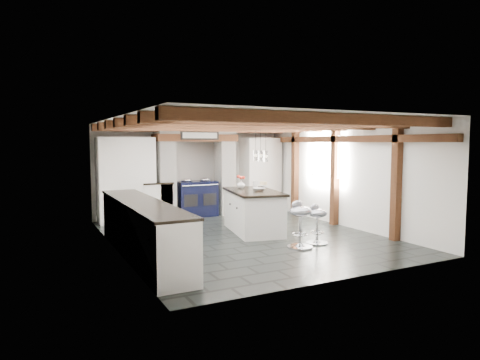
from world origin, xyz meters
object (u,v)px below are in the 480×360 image
bar_stool_near (317,219)px  bar_stool_far (300,219)px  kitchen_island (253,211)px  range_cooker (196,198)px

bar_stool_near → bar_stool_far: bar_stool_far is taller
kitchen_island → bar_stool_far: size_ratio=2.28×
bar_stool_far → kitchen_island: bearing=76.3°
bar_stool_far → bar_stool_near: bearing=-3.4°
range_cooker → bar_stool_far: 3.96m
bar_stool_near → bar_stool_far: size_ratio=0.87×
bar_stool_near → bar_stool_far: bearing=176.9°
range_cooker → kitchen_island: (0.37, -2.36, -0.02)m
kitchen_island → bar_stool_far: kitchen_island is taller
bar_stool_near → kitchen_island: bearing=93.7°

